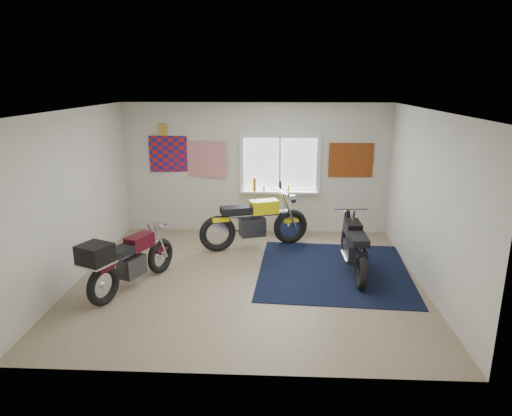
{
  "coord_description": "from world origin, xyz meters",
  "views": [
    {
      "loc": [
        0.46,
        -6.82,
        3.12
      ],
      "look_at": [
        0.11,
        0.4,
        1.09
      ],
      "focal_mm": 32.0,
      "sensor_mm": 36.0,
      "label": 1
    }
  ],
  "objects_px": {
    "black_chrome_bike": "(354,248)",
    "navy_rug": "(334,271)",
    "yellow_triumph": "(254,223)",
    "maroon_tourer": "(126,261)"
  },
  "relations": [
    {
      "from": "black_chrome_bike",
      "to": "navy_rug",
      "type": "bearing_deg",
      "value": 86.77
    },
    {
      "from": "black_chrome_bike",
      "to": "yellow_triumph",
      "type": "bearing_deg",
      "value": 55.59
    },
    {
      "from": "navy_rug",
      "to": "black_chrome_bike",
      "type": "distance_m",
      "value": 0.53
    },
    {
      "from": "navy_rug",
      "to": "maroon_tourer",
      "type": "relative_size",
      "value": 1.44
    },
    {
      "from": "yellow_triumph",
      "to": "maroon_tourer",
      "type": "height_order",
      "value": "yellow_triumph"
    },
    {
      "from": "yellow_triumph",
      "to": "black_chrome_bike",
      "type": "xyz_separation_m",
      "value": [
        1.72,
        -1.11,
        -0.05
      ]
    },
    {
      "from": "yellow_triumph",
      "to": "black_chrome_bike",
      "type": "distance_m",
      "value": 2.04
    },
    {
      "from": "navy_rug",
      "to": "maroon_tourer",
      "type": "xyz_separation_m",
      "value": [
        -3.24,
        -0.91,
        0.49
      ]
    },
    {
      "from": "navy_rug",
      "to": "black_chrome_bike",
      "type": "xyz_separation_m",
      "value": [
        0.31,
        -0.01,
        0.42
      ]
    },
    {
      "from": "maroon_tourer",
      "to": "black_chrome_bike",
      "type": "bearing_deg",
      "value": -51.33
    }
  ]
}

